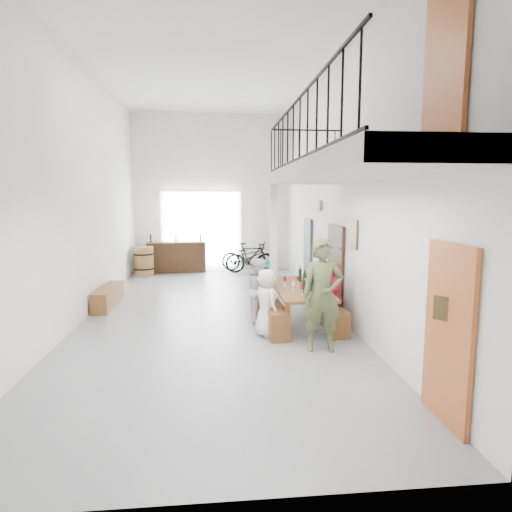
{
  "coord_description": "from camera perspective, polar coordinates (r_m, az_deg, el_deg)",
  "views": [
    {
      "loc": [
        0.06,
        -9.37,
        2.6
      ],
      "look_at": [
        0.93,
        -0.5,
        1.38
      ],
      "focal_mm": 30.0,
      "sensor_mm": 36.0,
      "label": 1
    }
  ],
  "objects": [
    {
      "name": "serving_counter",
      "position": [
        15.22,
        -10.56,
        -0.14
      ],
      "size": [
        2.05,
        0.72,
        1.06
      ],
      "primitive_type": "cube",
      "rotation": [
        0.0,
        0.0,
        0.08
      ],
      "color": "#3A1F0E",
      "rests_on": "ground"
    },
    {
      "name": "bicycle_far",
      "position": [
        14.86,
        -0.76,
        -0.23
      ],
      "size": [
        1.76,
        0.58,
        1.05
      ],
      "primitive_type": "imported",
      "rotation": [
        0.0,
        0.0,
        1.62
      ],
      "color": "black",
      "rests_on": "ground"
    },
    {
      "name": "right_wall_decor",
      "position": [
        8.0,
        13.73,
        1.42
      ],
      "size": [
        0.07,
        8.28,
        5.07
      ],
      "color": "#A75325",
      "rests_on": "ground"
    },
    {
      "name": "room_walls",
      "position": [
        9.42,
        -6.09,
        13.58
      ],
      "size": [
        12.0,
        12.0,
        12.0
      ],
      "color": "white",
      "rests_on": "ground"
    },
    {
      "name": "bench_inner",
      "position": [
        8.83,
        1.86,
        -7.55
      ],
      "size": [
        0.47,
        2.3,
        0.52
      ],
      "primitive_type": "cube",
      "rotation": [
        0.0,
        0.0,
        0.05
      ],
      "color": "brown",
      "rests_on": "ground"
    },
    {
      "name": "tableware",
      "position": [
        8.54,
        6.27,
        -3.59
      ],
      "size": [
        0.58,
        1.5,
        0.35
      ],
      "color": "black",
      "rests_on": "tasting_table"
    },
    {
      "name": "floor",
      "position": [
        9.72,
        -5.79,
        -7.74
      ],
      "size": [
        12.0,
        12.0,
        0.0
      ],
      "primitive_type": "plane",
      "color": "slate",
      "rests_on": "ground"
    },
    {
      "name": "guest_right_a",
      "position": [
        8.54,
        10.43,
        -5.42
      ],
      "size": [
        0.45,
        0.82,
        1.33
      ],
      "primitive_type": "imported",
      "rotation": [
        0.0,
        0.0,
        -1.74
      ],
      "color": "#B51F39",
      "rests_on": "ground"
    },
    {
      "name": "potted_plant",
      "position": [
        10.6,
        7.63,
        -5.37
      ],
      "size": [
        0.44,
        0.42,
        0.39
      ],
      "primitive_type": "imported",
      "rotation": [
        0.0,
        0.0,
        0.4
      ],
      "color": "#17471A",
      "rests_on": "ground"
    },
    {
      "name": "oak_barrel",
      "position": [
        14.77,
        -14.73,
        -0.67
      ],
      "size": [
        0.66,
        0.66,
        0.98
      ],
      "color": "brown",
      "rests_on": "ground"
    },
    {
      "name": "bicycle_near",
      "position": [
        15.14,
        -0.93,
        -0.1
      ],
      "size": [
        2.07,
        1.13,
        1.03
      ],
      "primitive_type": "imported",
      "rotation": [
        0.0,
        0.0,
        1.33
      ],
      "color": "black",
      "rests_on": "ground"
    },
    {
      "name": "host_standing",
      "position": [
        7.33,
        8.85,
        -5.22
      ],
      "size": [
        0.74,
        0.52,
        1.92
      ],
      "primitive_type": "imported",
      "rotation": [
        0.0,
        0.0,
        -0.09
      ],
      "color": "#4A532F",
      "rests_on": "ground"
    },
    {
      "name": "balcony",
      "position": [
        6.54,
        11.69,
        10.83
      ],
      "size": [
        1.52,
        5.62,
        4.0
      ],
      "color": "silver",
      "rests_on": "ground"
    },
    {
      "name": "guest_right_c",
      "position": [
        9.69,
        8.42,
        -4.36
      ],
      "size": [
        0.52,
        0.65,
        1.14
      ],
      "primitive_type": "imported",
      "rotation": [
        0.0,
        0.0,
        -1.9
      ],
      "color": "white",
      "rests_on": "ground"
    },
    {
      "name": "bench_wall",
      "position": [
        9.06,
        9.3,
        -7.36
      ],
      "size": [
        0.38,
        2.14,
        0.49
      ],
      "primitive_type": "cube",
      "rotation": [
        0.0,
        0.0,
        0.05
      ],
      "color": "brown",
      "rests_on": "ground"
    },
    {
      "name": "gateway_portal",
      "position": [
        15.36,
        -7.29,
        3.26
      ],
      "size": [
        2.8,
        0.08,
        2.8
      ],
      "primitive_type": "cube",
      "color": "white",
      "rests_on": "ground"
    },
    {
      "name": "guest_left_b",
      "position": [
        8.58,
        1.4,
        -5.92
      ],
      "size": [
        0.28,
        0.42,
        1.13
      ],
      "primitive_type": "imported",
      "rotation": [
        0.0,
        0.0,
        1.55
      ],
      "color": "teal",
      "rests_on": "ground"
    },
    {
      "name": "guest_left_d",
      "position": [
        9.7,
        0.83,
        -4.0
      ],
      "size": [
        0.46,
        0.8,
        1.23
      ],
      "primitive_type": "imported",
      "rotation": [
        0.0,
        0.0,
        1.57
      ],
      "color": "teal",
      "rests_on": "ground"
    },
    {
      "name": "guest_right_b",
      "position": [
        9.12,
        9.34,
        -4.73
      ],
      "size": [
        0.56,
        1.22,
        1.27
      ],
      "primitive_type": "imported",
      "rotation": [
        0.0,
        0.0,
        -1.73
      ],
      "color": "black",
      "rests_on": "ground"
    },
    {
      "name": "tasting_table",
      "position": [
        8.83,
        5.97,
        -4.62
      ],
      "size": [
        1.07,
        2.49,
        0.79
      ],
      "rotation": [
        0.0,
        0.0,
        -0.03
      ],
      "color": "brown",
      "rests_on": "ground"
    },
    {
      "name": "guest_left_a",
      "position": [
        8.08,
        1.38,
        -6.24
      ],
      "size": [
        0.62,
        0.73,
        1.28
      ],
      "primitive_type": "imported",
      "rotation": [
        0.0,
        0.0,
        1.96
      ],
      "color": "white",
      "rests_on": "ground"
    },
    {
      "name": "counter_bottles",
      "position": [
        15.16,
        -10.62,
        2.38
      ],
      "size": [
        1.76,
        0.26,
        0.28
      ],
      "color": "black",
      "rests_on": "serving_counter"
    },
    {
      "name": "guest_left_c",
      "position": [
        9.03,
        0.47,
        -4.54
      ],
      "size": [
        0.53,
        0.67,
        1.34
      ],
      "primitive_type": "imported",
      "rotation": [
        0.0,
        0.0,
        1.53
      ],
      "color": "white",
      "rests_on": "ground"
    },
    {
      "name": "side_bench",
      "position": [
        10.9,
        -19.1,
        -5.15
      ],
      "size": [
        0.42,
        1.69,
        0.47
      ],
      "primitive_type": "cube",
      "rotation": [
        0.0,
        0.0,
        -0.03
      ],
      "color": "brown",
      "rests_on": "ground"
    }
  ]
}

